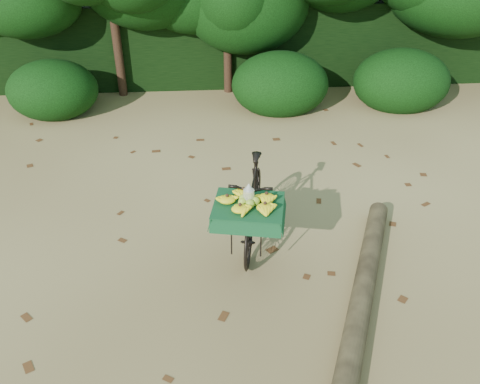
{
  "coord_description": "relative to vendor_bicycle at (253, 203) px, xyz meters",
  "views": [
    {
      "loc": [
        -0.0,
        -5.43,
        4.12
      ],
      "look_at": [
        0.35,
        -0.41,
        0.94
      ],
      "focal_mm": 38.0,
      "sensor_mm": 36.0,
      "label": 1
    }
  ],
  "objects": [
    {
      "name": "vendor_bicycle",
      "position": [
        0.0,
        0.0,
        0.0
      ],
      "size": [
        1.0,
        1.94,
        1.11
      ],
      "rotation": [
        0.0,
        0.0,
        -0.19
      ],
      "color": "black",
      "rests_on": "ground"
    },
    {
      "name": "hedge_backdrop",
      "position": [
        -0.54,
        6.39,
        0.33
      ],
      "size": [
        26.0,
        1.8,
        1.8
      ],
      "primitive_type": "cube",
      "color": "black",
      "rests_on": "ground"
    },
    {
      "name": "fallen_log",
      "position": [
        1.15,
        -1.19,
        -0.45
      ],
      "size": [
        1.55,
        3.24,
        0.25
      ],
      "primitive_type": "cylinder",
      "rotation": [
        1.57,
        0.0,
        -0.4
      ],
      "color": "brown",
      "rests_on": "ground"
    },
    {
      "name": "bush_clumps",
      "position": [
        -0.04,
        4.39,
        -0.12
      ],
      "size": [
        8.8,
        1.7,
        0.9
      ],
      "primitive_type": null,
      "color": "black",
      "rests_on": "ground"
    },
    {
      "name": "leaf_litter",
      "position": [
        -0.54,
        0.74,
        -0.56
      ],
      "size": [
        7.0,
        7.3,
        0.01
      ],
      "primitive_type": null,
      "color": "#512E15",
      "rests_on": "ground"
    },
    {
      "name": "ground",
      "position": [
        -0.54,
        0.09,
        -0.57
      ],
      "size": [
        80.0,
        80.0,
        0.0
      ],
      "primitive_type": "plane",
      "color": "tan",
      "rests_on": "ground"
    }
  ]
}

